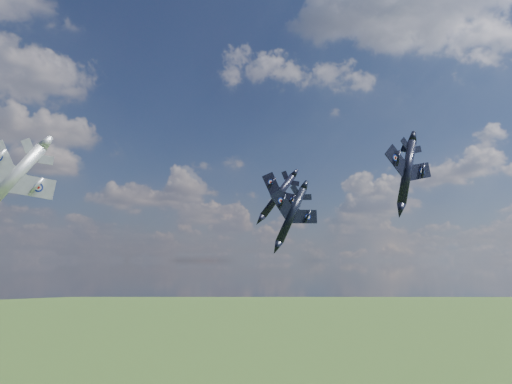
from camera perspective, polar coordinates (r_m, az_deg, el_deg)
jet_lead_navy at (r=78.45m, az=4.06°, el=-2.66°), size 12.03×14.72×6.59m
jet_right_navy at (r=76.80m, az=16.87°, el=2.19°), size 11.34×14.54×5.43m
jet_high_navy at (r=105.23m, az=2.52°, el=-0.43°), size 14.99×17.67×8.95m
jet_left_silver at (r=73.53m, az=-26.20°, el=1.17°), size 15.97×19.00×9.64m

